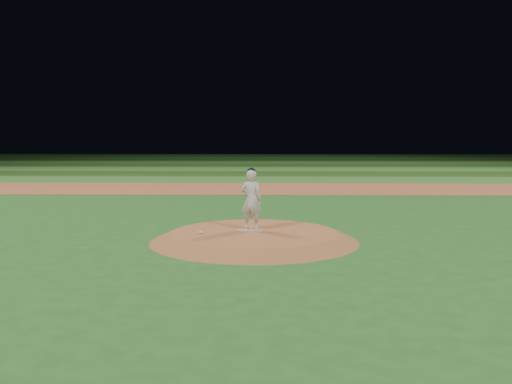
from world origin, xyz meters
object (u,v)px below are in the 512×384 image
(pitchers_mound, at_px, (254,237))
(pitcher_on_mound, at_px, (251,199))
(pitching_rubber, at_px, (250,230))
(rosin_bag, at_px, (201,233))

(pitchers_mound, xyz_separation_m, pitcher_on_mound, (-0.09, 0.34, 0.95))
(pitchers_mound, height_order, pitching_rubber, pitching_rubber)
(rosin_bag, bearing_deg, pitchers_mound, 12.83)
(pitching_rubber, relative_size, rosin_bag, 5.49)
(pitchers_mound, xyz_separation_m, rosin_bag, (-1.39, -0.32, 0.16))
(rosin_bag, xyz_separation_m, pitcher_on_mound, (1.30, 0.66, 0.79))
(pitchers_mound, bearing_deg, rosin_bag, -167.17)
(pitchers_mound, distance_m, pitching_rubber, 0.24)
(pitching_rubber, bearing_deg, rosin_bag, -154.26)
(pitchers_mound, relative_size, pitching_rubber, 8.29)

